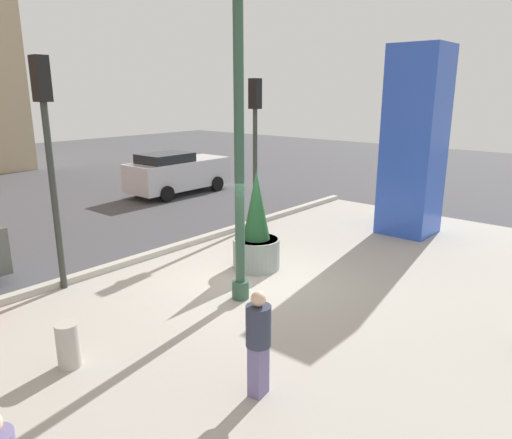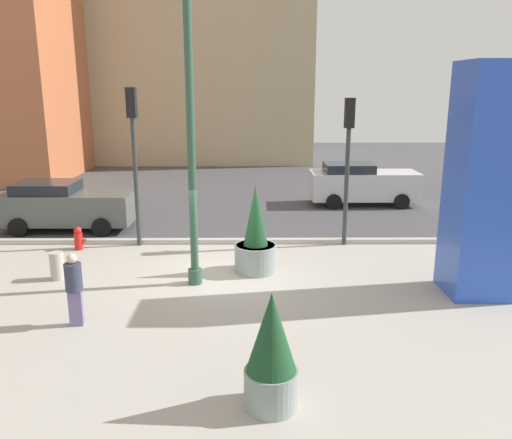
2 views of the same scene
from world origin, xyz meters
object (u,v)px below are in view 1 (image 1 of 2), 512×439
art_pillar_blue (414,143)px  potted_plant_curbside (256,234)px  car_far_lane (177,173)px  concrete_bollard (68,345)px  lamp_post (239,121)px  traffic_light_far_side (255,129)px  pedestrian_by_curb (258,339)px  traffic_light_corner (47,139)px

art_pillar_blue → potted_plant_curbside: bearing=164.1°
potted_plant_curbside → car_far_lane: size_ratio=0.54×
potted_plant_curbside → car_far_lane: bearing=61.2°
concrete_bollard → car_far_lane: 13.37m
lamp_post → art_pillar_blue: 7.10m
lamp_post → car_far_lane: size_ratio=1.66×
traffic_light_far_side → car_far_lane: 6.53m
lamp_post → potted_plant_curbside: (1.58, 0.90, -2.80)m
concrete_bollard → pedestrian_by_curb: size_ratio=0.46×
lamp_post → pedestrian_by_curb: (-2.28, -2.43, -2.81)m
car_far_lane → pedestrian_by_curb: car_far_lane is taller
lamp_post → potted_plant_curbside: 3.34m
art_pillar_blue → potted_plant_curbside: (-5.44, 1.54, -1.88)m
potted_plant_curbside → traffic_light_far_side: size_ratio=0.53×
concrete_bollard → lamp_post: bearing=-5.1°
potted_plant_curbside → traffic_light_corner: bearing=146.4°
lamp_post → concrete_bollard: bearing=174.9°
art_pillar_blue → traffic_light_far_side: size_ratio=1.20×
art_pillar_blue → potted_plant_curbside: art_pillar_blue is taller
traffic_light_corner → traffic_light_far_side: 6.62m
traffic_light_far_side → car_far_lane: size_ratio=1.02×
concrete_bollard → traffic_light_far_side: 9.13m
potted_plant_curbside → traffic_light_corner: (-3.73, 2.48, 2.41)m
potted_plant_curbside → pedestrian_by_curb: potted_plant_curbside is taller
concrete_bollard → car_far_lane: (9.89, 8.99, 0.54)m
traffic_light_corner → pedestrian_by_curb: size_ratio=3.07×
concrete_bollard → traffic_light_corner: (1.53, 3.06, 2.94)m
traffic_light_far_side → car_far_lane: bearing=73.5°
traffic_light_far_side → lamp_post: bearing=-142.5°
traffic_light_corner → pedestrian_by_curb: (-0.13, -5.81, -2.42)m
traffic_light_far_side → art_pillar_blue: bearing=-57.8°
potted_plant_curbside → lamp_post: bearing=-150.1°
lamp_post → traffic_light_corner: lamp_post is taller
lamp_post → traffic_light_far_side: 5.65m
art_pillar_blue → traffic_light_far_side: art_pillar_blue is taller
art_pillar_blue → traffic_light_corner: bearing=156.3°
lamp_post → pedestrian_by_curb: lamp_post is taller
art_pillar_blue → concrete_bollard: art_pillar_blue is taller
potted_plant_curbside → pedestrian_by_curb: bearing=-139.2°
potted_plant_curbside → pedestrian_by_curb: (-3.86, -3.33, -0.01)m
art_pillar_blue → car_far_lane: (-0.81, 9.95, -1.87)m
traffic_light_corner → lamp_post: bearing=-57.5°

